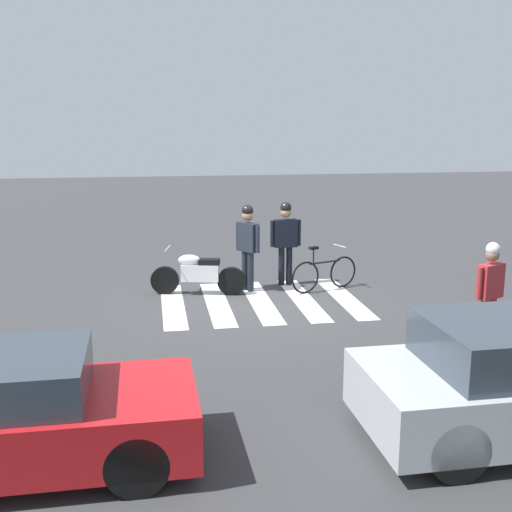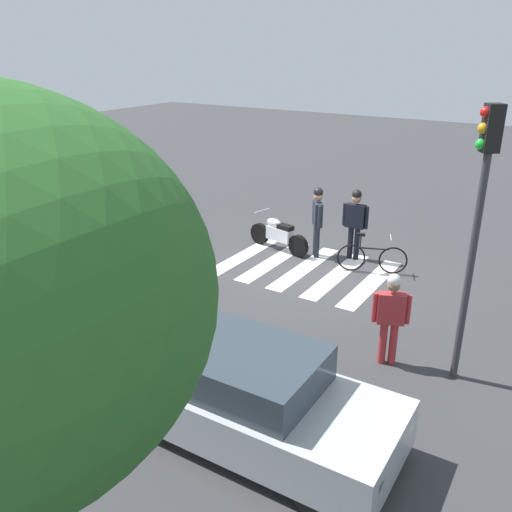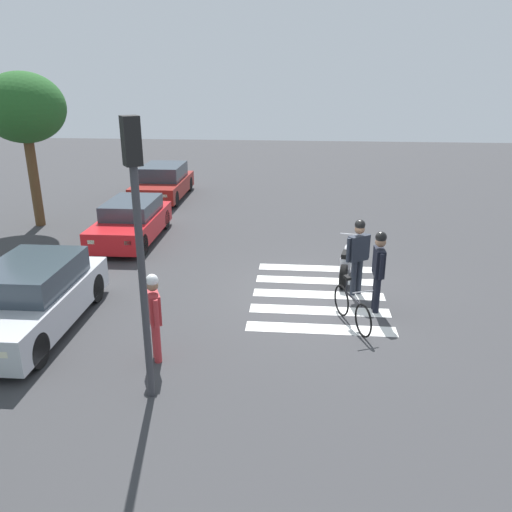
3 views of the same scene
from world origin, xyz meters
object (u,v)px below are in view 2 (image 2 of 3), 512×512
object	(u,v)px
officer_on_foot	(317,217)
officer_by_motorcycle	(355,219)
leaning_bicycle	(372,258)
car_silver_sedan	(249,396)
traffic_light_pole	(479,207)
police_motorcycle	(279,235)
pedestrian_bystander	(391,313)
car_red_convertible	(1,296)

from	to	relation	value
officer_on_foot	officer_by_motorcycle	distance (m)	0.99
leaning_bicycle	officer_by_motorcycle	world-z (taller)	officer_by_motorcycle
car_silver_sedan	traffic_light_pole	bearing A→B (deg)	-124.44
leaning_bicycle	traffic_light_pole	bearing A→B (deg)	128.74
police_motorcycle	pedestrian_bystander	world-z (taller)	pedestrian_bystander
car_red_convertible	traffic_light_pole	size ratio (longest dim) A/B	0.90
leaning_bicycle	officer_on_foot	world-z (taller)	officer_on_foot
officer_on_foot	car_red_convertible	distance (m)	7.79
pedestrian_bystander	car_silver_sedan	distance (m)	3.16
officer_on_foot	traffic_light_pole	xyz separation A→B (m)	(-4.55, 3.85, 1.94)
officer_by_motorcycle	pedestrian_bystander	distance (m)	5.07
car_silver_sedan	traffic_light_pole	distance (m)	4.51
car_silver_sedan	police_motorcycle	bearing A→B (deg)	-63.20
pedestrian_bystander	car_silver_sedan	xyz separation A→B (m)	(1.04, 2.96, -0.32)
officer_by_motorcycle	car_red_convertible	size ratio (longest dim) A/B	0.46
officer_on_foot	traffic_light_pole	bearing A→B (deg)	139.78
leaning_bicycle	officer_by_motorcycle	distance (m)	1.21
police_motorcycle	officer_by_motorcycle	distance (m)	2.17
police_motorcycle	leaning_bicycle	bearing A→B (deg)	177.46
traffic_light_pole	officer_on_foot	bearing A→B (deg)	-40.22
leaning_bicycle	car_silver_sedan	size ratio (longest dim) A/B	0.38
police_motorcycle	officer_on_foot	bearing A→B (deg)	-173.34
police_motorcycle	traffic_light_pole	distance (m)	7.25
car_red_convertible	officer_by_motorcycle	bearing A→B (deg)	-122.91
police_motorcycle	traffic_light_pole	xyz separation A→B (m)	(-5.64, 3.72, 2.61)
officer_by_motorcycle	car_red_convertible	world-z (taller)	officer_by_motorcycle
traffic_light_pole	officer_by_motorcycle	bearing A→B (deg)	-49.20
leaning_bicycle	officer_on_foot	size ratio (longest dim) A/B	0.85
officer_by_motorcycle	car_red_convertible	bearing A→B (deg)	57.09
officer_on_foot	traffic_light_pole	size ratio (longest dim) A/B	0.41
police_motorcycle	car_silver_sedan	bearing A→B (deg)	116.80
police_motorcycle	officer_by_motorcycle	world-z (taller)	officer_by_motorcycle
car_silver_sedan	officer_on_foot	bearing A→B (deg)	-71.22
pedestrian_bystander	car_red_convertible	distance (m)	7.68
car_red_convertible	leaning_bicycle	bearing A→B (deg)	-129.38
officer_by_motorcycle	leaning_bicycle	bearing A→B (deg)	140.73
leaning_bicycle	pedestrian_bystander	bearing A→B (deg)	114.87
police_motorcycle	pedestrian_bystander	distance (m)	6.01
leaning_bicycle	car_red_convertible	distance (m)	8.51
pedestrian_bystander	traffic_light_pole	distance (m)	2.35
officer_on_foot	pedestrian_bystander	distance (m)	5.30
police_motorcycle	car_red_convertible	world-z (taller)	car_red_convertible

